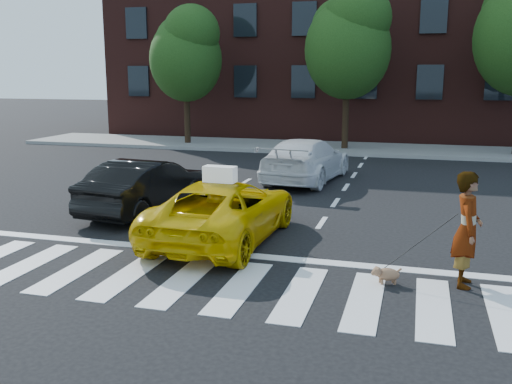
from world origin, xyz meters
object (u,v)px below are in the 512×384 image
black_sedan (147,186)px  tree_mid (349,39)px  dog (386,274)px  taxi (224,210)px  tree_left (186,51)px  woman (467,229)px  white_suv (306,160)px

black_sedan → tree_mid: bearing=-97.2°
black_sedan → dog: black_sedan is taller
tree_mid → taxi: bearing=-92.6°
tree_left → dog: size_ratio=12.95×
tree_left → woman: bearing=-54.2°
tree_mid → woman: bearing=-76.1°
black_sedan → woman: (7.24, -3.17, 0.28)m
white_suv → dog: (3.03, -8.67, -0.51)m
tree_left → taxi: (6.83, -14.50, -3.81)m
taxi → woman: woman is taller
tree_left → tree_mid: bearing=-0.0°
black_sedan → white_suv: (2.99, 5.20, 0.02)m
taxi → white_suv: (0.36, 6.97, 0.06)m
tree_left → dog: bearing=-57.7°
tree_left → tree_mid: (7.50, -0.00, 0.41)m
tree_mid → dog: (2.72, -16.19, -4.68)m
dog → white_suv: bearing=85.9°
woman → tree_left: bearing=36.9°
tree_left → taxi: 16.47m
tree_mid → white_suv: 8.60m
taxi → black_sedan: (-2.63, 1.77, 0.04)m
tree_left → black_sedan: (4.20, -12.72, -3.78)m
taxi → white_suv: bearing=-90.8°
taxi → white_suv: 6.98m
tree_mid → tree_left: bearing=180.0°
tree_mid → black_sedan: (-3.30, -12.72, -4.19)m
tree_left → black_sedan: size_ratio=1.61×
tree_left → woman: size_ratio=3.45×
tree_left → dog: (10.22, -16.19, -4.27)m
white_suv → woman: size_ratio=2.51×
black_sedan → woman: woman is taller
taxi → dog: size_ratio=9.00×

